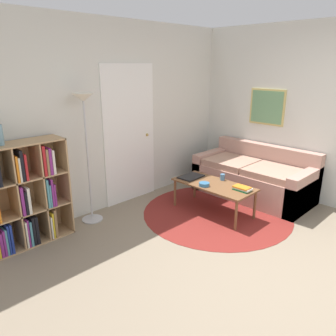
% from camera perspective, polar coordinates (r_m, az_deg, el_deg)
% --- Properties ---
extents(ground_plane, '(14.00, 14.00, 0.00)m').
position_cam_1_polar(ground_plane, '(3.56, 19.22, -17.89)').
color(ground_plane, gray).
extents(wall_back, '(7.24, 0.11, 2.60)m').
position_cam_1_polar(wall_back, '(4.73, -9.26, 8.62)').
color(wall_back, silver).
rests_on(wall_back, ground_plane).
extents(wall_right, '(0.08, 5.64, 2.60)m').
position_cam_1_polar(wall_right, '(5.48, 18.36, 9.35)').
color(wall_right, silver).
rests_on(wall_right, ground_plane).
extents(rug, '(2.07, 2.07, 0.01)m').
position_cam_1_polar(rug, '(4.73, 8.46, -7.66)').
color(rug, maroon).
rests_on(rug, ground_plane).
extents(bookshelf, '(0.92, 0.34, 1.20)m').
position_cam_1_polar(bookshelf, '(4.06, -23.88, -4.45)').
color(bookshelf, tan).
rests_on(bookshelf, ground_plane).
extents(floor_lamp, '(0.28, 0.28, 1.68)m').
position_cam_1_polar(floor_lamp, '(4.19, -14.31, 8.16)').
color(floor_lamp, '#B7B7BC').
rests_on(floor_lamp, ground_plane).
extents(couch, '(0.88, 1.78, 0.78)m').
position_cam_1_polar(couch, '(5.37, 14.88, -1.67)').
color(couch, tan).
rests_on(couch, ground_plane).
extents(coffee_table, '(0.52, 1.14, 0.43)m').
position_cam_1_polar(coffee_table, '(4.60, 7.95, -3.20)').
color(coffee_table, brown).
rests_on(coffee_table, ground_plane).
extents(laptop, '(0.36, 0.26, 0.02)m').
position_cam_1_polar(laptop, '(4.80, 4.01, -1.51)').
color(laptop, black).
rests_on(laptop, coffee_table).
extents(bowl, '(0.14, 0.14, 0.05)m').
position_cam_1_polar(bowl, '(4.48, 6.32, -2.83)').
color(bowl, teal).
rests_on(bowl, coffee_table).
extents(book_stack_on_table, '(0.15, 0.23, 0.05)m').
position_cam_1_polar(book_stack_on_table, '(4.41, 12.84, -3.49)').
color(book_stack_on_table, '#196B38').
rests_on(book_stack_on_table, coffee_table).
extents(cup, '(0.06, 0.06, 0.09)m').
position_cam_1_polar(cup, '(4.73, 9.47, -1.57)').
color(cup, teal).
rests_on(cup, coffee_table).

